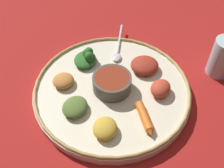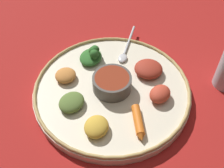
{
  "view_description": "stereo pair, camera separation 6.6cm",
  "coord_description": "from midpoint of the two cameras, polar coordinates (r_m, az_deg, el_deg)",
  "views": [
    {
      "loc": [
        0.43,
        -0.12,
        0.53
      ],
      "look_at": [
        0.0,
        0.0,
        0.04
      ],
      "focal_mm": 44.11,
      "sensor_mm": 36.0,
      "label": 1
    },
    {
      "loc": [
        0.44,
        -0.05,
        0.53
      ],
      "look_at": [
        0.0,
        0.0,
        0.04
      ],
      "focal_mm": 44.11,
      "sensor_mm": 36.0,
      "label": 2
    }
  ],
  "objects": [
    {
      "name": "mound_collards",
      "position": [
        0.63,
        -5.44,
        -3.94
      ],
      "size": [
        0.08,
        0.08,
        0.02
      ],
      "primitive_type": "ellipsoid",
      "rotation": [
        0.0,
        0.0,
        5.6
      ],
      "color": "#567033",
      "rests_on": "platter"
    },
    {
      "name": "spoon",
      "position": [
        0.77,
        5.36,
        7.03
      ],
      "size": [
        0.16,
        0.07,
        0.01
      ],
      "color": "silver",
      "rests_on": "platter"
    },
    {
      "name": "mound_berbere_red",
      "position": [
        0.66,
        12.78,
        -2.19
      ],
      "size": [
        0.07,
        0.07,
        0.03
      ],
      "primitive_type": "ellipsoid",
      "rotation": [
        0.0,
        0.0,
        2.35
      ],
      "color": "#B73D28",
      "rests_on": "platter"
    },
    {
      "name": "greens_pile",
      "position": [
        0.73,
        -1.59,
        5.83
      ],
      "size": [
        0.09,
        0.08,
        0.04
      ],
      "color": "#2D6628",
      "rests_on": "platter"
    },
    {
      "name": "mound_squash",
      "position": [
        0.69,
        -6.93,
        1.65
      ],
      "size": [
        0.07,
        0.07,
        0.02
      ],
      "primitive_type": "ellipsoid",
      "rotation": [
        0.0,
        0.0,
        0.56
      ],
      "color": "#C67A38",
      "rests_on": "platter"
    },
    {
      "name": "platter_rim",
      "position": [
        0.67,
        2.82,
        -0.84
      ],
      "size": [
        0.38,
        0.38,
        0.01
      ],
      "primitive_type": "torus",
      "color": "tan",
      "rests_on": "platter"
    },
    {
      "name": "carrot_near_spoon",
      "position": [
        0.61,
        8.64,
        -8.05
      ],
      "size": [
        0.09,
        0.02,
        0.02
      ],
      "color": "orange",
      "rests_on": "platter"
    },
    {
      "name": "platter",
      "position": [
        0.68,
        2.78,
        -1.58
      ],
      "size": [
        0.39,
        0.39,
        0.02
      ],
      "primitive_type": "cylinder",
      "color": "beige",
      "rests_on": "ground_plane"
    },
    {
      "name": "mound_beet",
      "position": [
        0.71,
        10.23,
        2.96
      ],
      "size": [
        0.08,
        0.08,
        0.03
      ],
      "primitive_type": "ellipsoid",
      "rotation": [
        0.0,
        0.0,
        6.14
      ],
      "color": "maroon",
      "rests_on": "platter"
    },
    {
      "name": "center_bowl",
      "position": [
        0.66,
        2.88,
        0.17
      ],
      "size": [
        0.09,
        0.09,
        0.04
      ],
      "color": "#4C4742",
      "rests_on": "platter"
    },
    {
      "name": "mound_lentil_yellow",
      "position": [
        0.59,
        -0.02,
        -9.03
      ],
      "size": [
        0.07,
        0.07,
        0.03
      ],
      "primitive_type": "ellipsoid",
      "rotation": [
        0.0,
        0.0,
        5.91
      ],
      "color": "gold",
      "rests_on": "platter"
    },
    {
      "name": "ground_plane",
      "position": [
        0.69,
        2.75,
        -2.13
      ],
      "size": [
        2.4,
        2.4,
        0.0
      ],
      "primitive_type": "plane",
      "color": "maroon"
    }
  ]
}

